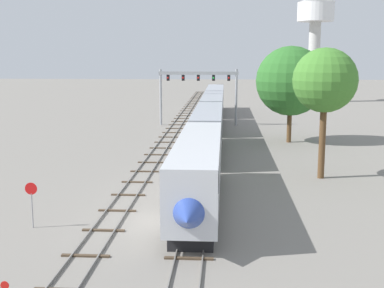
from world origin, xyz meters
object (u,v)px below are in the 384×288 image
at_px(signal_gantry, 198,84).
at_px(water_tower, 315,22).
at_px(trackside_tree_left, 325,81).
at_px(passenger_train, 211,119).
at_px(trackside_tree_mid, 291,81).
at_px(stop_sign, 32,198).

bearing_deg(signal_gantry, water_tower, 59.77).
bearing_deg(trackside_tree_left, water_tower, 81.12).
bearing_deg(passenger_train, trackside_tree_mid, -12.19).
xyz_separation_m(passenger_train, trackside_tree_left, (10.21, -20.72, 5.81)).
relative_size(stop_sign, trackside_tree_mid, 0.25).
bearing_deg(passenger_train, signal_gantry, 100.03).
xyz_separation_m(signal_gantry, trackside_tree_mid, (11.96, -14.82, 1.25)).
xyz_separation_m(water_tower, trackside_tree_mid, (-12.20, -56.30, -10.39)).
bearing_deg(water_tower, signal_gantry, -120.23).
xyz_separation_m(passenger_train, signal_gantry, (-2.25, 12.72, 3.64)).
distance_m(water_tower, stop_sign, 96.14).
relative_size(trackside_tree_left, trackside_tree_mid, 0.96).
bearing_deg(signal_gantry, trackside_tree_left, -69.57).
xyz_separation_m(passenger_train, stop_sign, (-10.00, -35.06, -0.73)).
relative_size(signal_gantry, trackside_tree_mid, 1.03).
distance_m(passenger_train, stop_sign, 36.46).
xyz_separation_m(trackside_tree_left, trackside_tree_mid, (-0.50, 18.62, -0.92)).
distance_m(water_tower, trackside_tree_mid, 58.54).
bearing_deg(water_tower, trackside_tree_left, -98.88).
height_order(passenger_train, stop_sign, passenger_train).
xyz_separation_m(passenger_train, trackside_tree_mid, (9.71, -2.10, 4.89)).
height_order(water_tower, trackside_tree_mid, water_tower).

